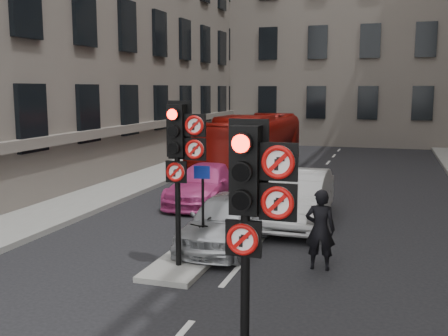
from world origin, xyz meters
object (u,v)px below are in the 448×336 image
Objects in this scene: signal_far at (181,148)px; motorcyclist at (320,230)px; signal_near at (252,199)px; motorcycle at (206,238)px; car_silver at (227,220)px; car_pink at (205,184)px; car_white at (297,197)px; info_sign at (203,198)px; bus_red at (251,146)px.

signal_far is 1.99× the size of motorcyclist.
motorcycle is (-2.42, 5.01, -2.12)m from signal_near.
car_silver reaches higher than car_pink.
car_silver is at bearing 78.56° from signal_far.
car_silver is 2.22× the size of motorcyclist.
motorcyclist is (0.25, 5.01, -1.68)m from signal_near.
motorcycle is at bearing 115.75° from signal_near.
car_white is 4.02m from motorcyclist.
motorcycle is 1.05m from info_sign.
signal_far is 12.45m from bus_red.
signal_far reaches higher than bus_red.
signal_near reaches higher than info_sign.
signal_near is at bearing 83.77° from motorcyclist.
bus_red reaches higher than car_pink.
motorcycle is at bearing -111.25° from car_white.
car_silver is 0.88× the size of car_pink.
motorcyclist is (1.17, -3.84, 0.12)m from car_white.
info_sign is at bearing -96.17° from car_silver.
signal_far is (-2.60, 4.00, 0.12)m from signal_near.
bus_red is 6.46× the size of motorcycle.
info_sign reaches higher than car_pink.
car_white is at bearing 95.93° from signal_near.
motorcycle is (-1.50, -3.84, -0.31)m from car_white.
car_pink is at bearing 99.11° from info_sign.
motorcyclist is (4.50, -11.26, -0.49)m from bus_red.
signal_far is 5.48m from car_white.
signal_near reaches higher than motorcyclist.
signal_near is 5.29m from motorcyclist.
signal_far is 2.88m from car_silver.
car_white is at bearing 75.59° from motorcycle.
car_white is (-0.92, 8.85, -1.81)m from signal_near.
bus_red reaches higher than info_sign.
signal_far is at bearing 123.02° from signal_near.
car_pink is at bearing -53.72° from motorcyclist.
car_white is 1.04× the size of car_pink.
motorcyclist reaches higher than car_pink.
car_white is 4.42m from info_sign.
signal_far is 2.46m from motorcycle.
motorcycle is at bearing -71.26° from car_pink.
signal_far reaches higher than car_silver.
signal_far is 1.70× the size of info_sign.
info_sign is (-0.19, -1.27, 0.80)m from car_silver.
signal_near is at bearing -68.38° from car_pink.
car_white is 2.23× the size of info_sign.
signal_far reaches higher than info_sign.
bus_red is at bearing 104.67° from signal_near.
signal_near is 1.99× the size of motorcyclist.
motorcycle is at bearing -3.41° from motorcyclist.
car_silver is at bearing 110.06° from signal_near.
bus_red is (0.19, 5.61, 0.73)m from car_pink.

